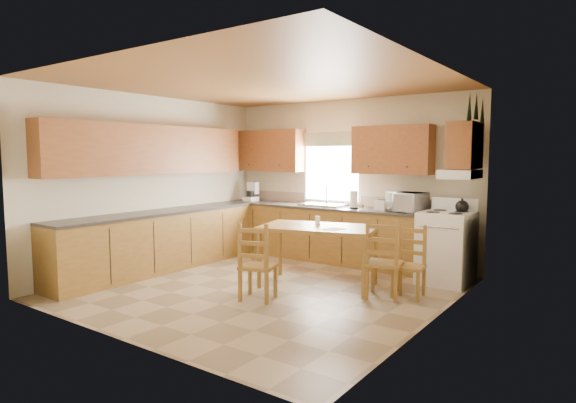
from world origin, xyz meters
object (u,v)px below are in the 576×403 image
Objects in this scene: chair_far_right at (409,262)px; chair_far_left at (347,234)px; microwave at (407,202)px; stove at (446,249)px; dining_table at (318,256)px; chair_near_right at (384,258)px; chair_near_left at (258,261)px.

chair_far_left is at bearing 135.37° from chair_far_right.
stove is at bearing -7.64° from microwave.
chair_far_right reaches higher than dining_table.
chair_near_right reaches higher than chair_far_left.
microwave reaches higher than chair_near_right.
chair_far_right is at bearing -152.53° from chair_near_right.
stove is at bearing 25.20° from dining_table.
dining_table is 0.96m from chair_near_right.
chair_far_left is at bearing -106.21° from chair_near_left.
chair_near_right is at bearing -159.21° from chair_near_left.
microwave is at bearing 8.98° from chair_far_left.
chair_far_right is at bearing -3.76° from dining_table.
dining_table is at bearing -98.93° from microwave.
dining_table is 1.72× the size of chair_far_right.
chair_near_right is at bearing -62.89° from microwave.
chair_near_right is (0.29, -1.42, -0.57)m from microwave.
chair_far_left is at bearing 172.38° from stove.
chair_near_right is at bearing -38.70° from chair_far_left.
chair_far_left is (-0.07, 2.40, 0.01)m from chair_near_left.
chair_far_right is at bearing -29.53° from chair_far_left.
chair_far_left is (-1.30, 1.42, -0.01)m from chair_near_right.
stove is 1.74m from chair_far_left.
chair_near_right reaches higher than stove.
chair_far_right is (0.24, 0.20, -0.05)m from chair_near_right.
chair_near_right is 1.03× the size of chair_far_left.
chair_far_left reaches higher than chair_near_left.
stove reaches higher than chair_near_left.
chair_near_left is at bearing -125.68° from stove.
chair_far_left reaches higher than dining_table.
chair_near_left is (-0.94, -2.40, -0.59)m from microwave.
dining_table is 1.49m from chair_far_left.
microwave is 0.52× the size of chair_far_left.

